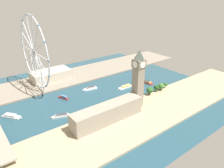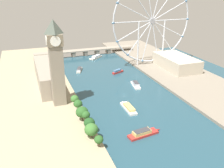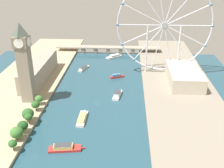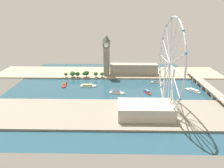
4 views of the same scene
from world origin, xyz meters
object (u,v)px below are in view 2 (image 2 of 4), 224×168
(riverside_hall, at_px, (176,62))
(river_bridge, at_px, (85,51))
(parliament_block, at_px, (46,75))
(tour_boat_4, at_px, (128,108))
(clock_tower, at_px, (56,62))
(tour_boat_5, at_px, (96,57))
(tour_boat_2, at_px, (79,70))
(ferris_wheel, at_px, (152,21))
(tour_boat_3, at_px, (118,71))
(tour_boat_0, at_px, (136,84))
(tour_boat_1, at_px, (143,133))

(riverside_hall, distance_m, river_bridge, 169.11)
(parliament_block, xyz_separation_m, riverside_hall, (192.56, 0.05, -3.09))
(river_bridge, relative_size, tour_boat_4, 5.36)
(clock_tower, relative_size, tour_boat_5, 3.08)
(tour_boat_5, bearing_deg, tour_boat_2, 15.72)
(ferris_wheel, relative_size, river_bridge, 0.72)
(ferris_wheel, xyz_separation_m, riverside_hall, (25.80, -34.54, -57.54))
(parliament_block, height_order, river_bridge, parliament_block)
(river_bridge, bearing_deg, tour_boat_2, -110.05)
(tour_boat_3, bearing_deg, river_bridge, 77.04)
(ferris_wheel, height_order, tour_boat_4, ferris_wheel)
(riverside_hall, relative_size, river_bridge, 0.41)
(clock_tower, bearing_deg, parliament_block, 96.22)
(tour_boat_0, distance_m, tour_boat_3, 56.01)
(tour_boat_0, bearing_deg, tour_boat_5, 14.53)
(ferris_wheel, relative_size, tour_boat_2, 4.57)
(clock_tower, bearing_deg, tour_boat_4, -27.03)
(parliament_block, distance_m, tour_boat_4, 120.83)
(river_bridge, bearing_deg, riverside_hall, -49.81)
(ferris_wheel, relative_size, tour_boat_1, 3.99)
(clock_tower, bearing_deg, tour_boat_0, 12.35)
(tour_boat_3, xyz_separation_m, tour_boat_5, (-8.89, 85.64, -0.18))
(river_bridge, height_order, tour_boat_3, river_bridge)
(ferris_wheel, distance_m, tour_boat_2, 132.93)
(river_bridge, bearing_deg, tour_boat_1, -93.71)
(river_bridge, bearing_deg, tour_boat_3, -79.51)
(tour_boat_4, bearing_deg, tour_boat_2, 8.72)
(clock_tower, distance_m, tour_boat_5, 192.02)
(parliament_block, distance_m, riverside_hall, 192.59)
(tour_boat_5, bearing_deg, ferris_wheel, 99.16)
(clock_tower, xyz_separation_m, river_bridge, (76.76, 190.67, -41.85))
(tour_boat_5, bearing_deg, river_bridge, -103.55)
(tour_boat_0, relative_size, tour_boat_5, 1.04)
(tour_boat_2, bearing_deg, clock_tower, 177.08)
(parliament_block, height_order, riverside_hall, parliament_block)
(parliament_block, bearing_deg, riverside_hall, 0.01)
(clock_tower, relative_size, ferris_wheel, 0.68)
(riverside_hall, bearing_deg, clock_tower, -161.68)
(clock_tower, relative_size, riverside_hall, 1.17)
(river_bridge, distance_m, tour_boat_1, 274.02)
(tour_boat_2, bearing_deg, tour_boat_1, -155.64)
(clock_tower, relative_size, tour_boat_1, 2.70)
(ferris_wheel, bearing_deg, tour_boat_0, -128.82)
(riverside_hall, height_order, tour_boat_0, riverside_hall)
(river_bridge, xyz_separation_m, tour_boat_5, (11.99, -27.09, -5.46))
(river_bridge, xyz_separation_m, tour_boat_1, (-17.71, -273.40, -5.30))
(tour_boat_5, bearing_deg, parliament_block, 9.51)
(clock_tower, height_order, parliament_block, clock_tower)
(parliament_block, relative_size, tour_boat_3, 4.92)
(tour_boat_2, relative_size, tour_boat_5, 1.00)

